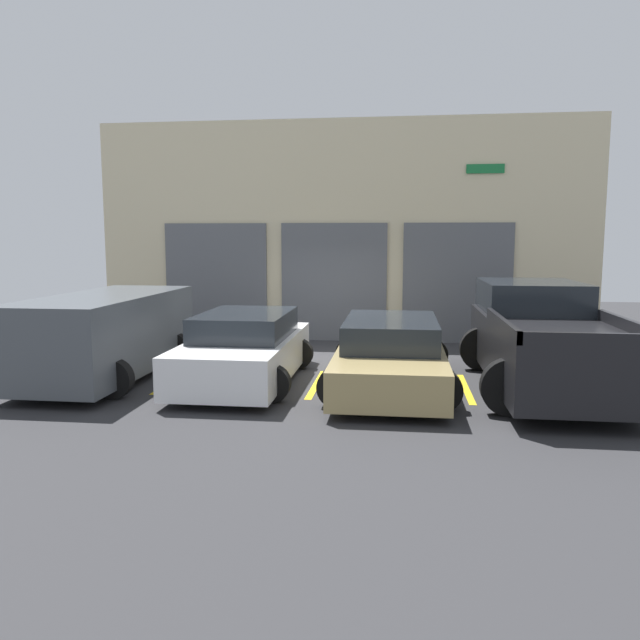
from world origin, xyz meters
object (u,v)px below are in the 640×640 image
Objects in this scene: pickup_truck at (543,339)px; van_right at (106,333)px; sedan_white at (245,349)px; sedan_side at (391,354)px.

pickup_truck is 7.90m from van_right.
van_right reaches higher than sedan_white.
van_right is (-2.63, -0.02, 0.25)m from sedan_white.
sedan_white is 2.64m from van_right.
sedan_white is 0.93× the size of van_right.
sedan_side is 5.27m from van_right.
sedan_white is at bearing -177.57° from pickup_truck.
sedan_side is (-2.63, -0.22, -0.29)m from pickup_truck.
sedan_white is at bearing -179.84° from sedan_side.
pickup_truck is 1.14× the size of van_right.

